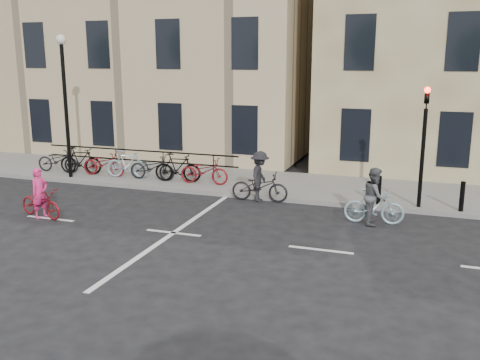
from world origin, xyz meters
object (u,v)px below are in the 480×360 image
(cyclist_dark, at_px, (260,182))
(traffic_light, at_px, (424,132))
(cyclist_grey, at_px, (374,201))
(lamp_post, at_px, (65,89))
(cyclist_pink, at_px, (40,200))

(cyclist_dark, bearing_deg, traffic_light, -89.15)
(traffic_light, distance_m, cyclist_grey, 2.76)
(lamp_post, xyz_separation_m, cyclist_grey, (11.51, -1.78, -2.83))
(cyclist_pink, relative_size, cyclist_grey, 1.02)
(traffic_light, xyz_separation_m, cyclist_dark, (-4.97, -0.44, -1.80))
(lamp_post, height_order, cyclist_pink, lamp_post)
(cyclist_pink, distance_m, cyclist_grey, 9.70)
(traffic_light, relative_size, cyclist_dark, 2.04)
(cyclist_pink, bearing_deg, lamp_post, 39.82)
(lamp_post, bearing_deg, cyclist_grey, -8.80)
(lamp_post, bearing_deg, cyclist_pink, -63.65)
(lamp_post, relative_size, cyclist_pink, 3.01)
(traffic_light, relative_size, lamp_post, 0.74)
(cyclist_grey, height_order, cyclist_dark, cyclist_dark)
(traffic_light, xyz_separation_m, lamp_post, (-12.70, 0.06, 1.04))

